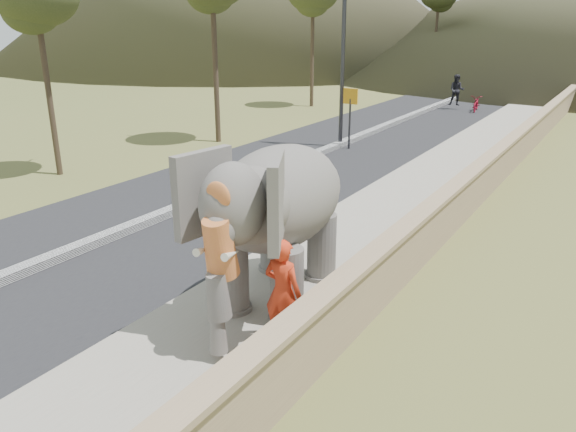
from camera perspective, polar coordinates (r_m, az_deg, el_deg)
name	(u,v)px	position (r m, az deg, el deg)	size (l,w,h in m)	color
ground	(149,397)	(8.40, -13.91, -17.40)	(160.00, 160.00, 0.00)	olive
road	(260,179)	(18.34, -2.86, 3.78)	(7.00, 120.00, 0.03)	black
median	(260,176)	(18.32, -2.86, 4.07)	(0.35, 120.00, 0.22)	black
walkway	(406,202)	(16.13, 11.95, 1.38)	(3.00, 120.00, 0.15)	#9E9687
parapet	(467,195)	(15.55, 17.76, 2.02)	(0.30, 120.00, 1.10)	tan
lamppost	(351,21)	(22.51, 6.45, 19.11)	(1.76, 0.36, 8.00)	#2C2D31
signboard	(350,108)	(22.47, 6.33, 10.84)	(0.60, 0.08, 2.40)	#2D2D33
elephant_and_man	(280,220)	(9.93, -0.86, -0.38)	(2.67, 4.30, 2.91)	slate
motorcyclist	(467,97)	(33.83, 17.69, 11.47)	(2.07, 1.81, 1.98)	maroon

